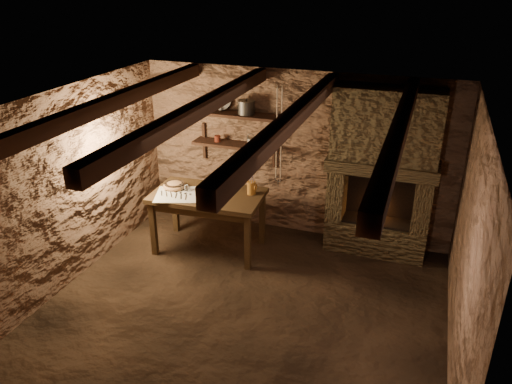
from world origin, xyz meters
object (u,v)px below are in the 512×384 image
(wooden_bowl, at_px, (175,186))
(red_pot, at_px, (377,207))
(stoneware_jug, at_px, (252,182))
(iron_stockpot, at_px, (246,108))
(work_table, at_px, (209,219))

(wooden_bowl, relative_size, red_pot, 0.59)
(stoneware_jug, xyz_separation_m, iron_stockpot, (-0.30, 0.60, 0.83))
(iron_stockpot, bearing_deg, wooden_bowl, -134.39)
(wooden_bowl, bearing_deg, iron_stockpot, 45.61)
(stoneware_jug, height_order, iron_stockpot, iron_stockpot)
(stoneware_jug, bearing_deg, work_table, -139.37)
(work_table, xyz_separation_m, red_pot, (2.19, 0.67, 0.24))
(work_table, height_order, iron_stockpot, iron_stockpot)
(work_table, relative_size, red_pot, 2.85)
(wooden_bowl, bearing_deg, work_table, -0.77)
(wooden_bowl, height_order, iron_stockpot, iron_stockpot)
(stoneware_jug, distance_m, red_pot, 1.73)
(stoneware_jug, height_order, red_pot, stoneware_jug)
(stoneware_jug, bearing_deg, wooden_bowl, -148.15)
(wooden_bowl, distance_m, iron_stockpot, 1.46)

